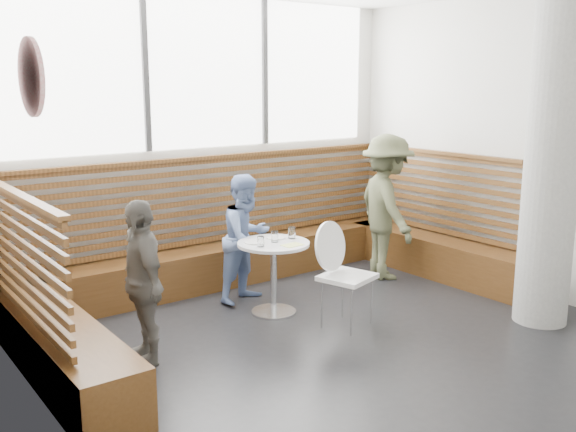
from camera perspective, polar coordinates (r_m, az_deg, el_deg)
room at (r=5.34m, az=6.41°, el=4.56°), size 5.00×5.00×3.20m
booth at (r=6.95m, az=-3.82°, el=-3.73°), size 5.00×2.50×1.44m
concrete_column at (r=6.41m, az=22.47°, el=4.93°), size 0.50×0.50×3.20m
wall_art at (r=4.42m, az=-21.89°, el=11.39°), size 0.03×0.50×0.50m
cafe_table at (r=6.34m, az=-1.30°, el=-4.16°), size 0.71×0.71×0.73m
cafe_chair at (r=6.07m, az=4.82°, el=-4.37°), size 0.47×0.46×0.99m
adult_man at (r=7.54m, az=8.76°, el=0.80°), size 0.98×1.24×1.69m
child_back at (r=6.69m, az=-3.68°, el=-1.99°), size 0.77×0.67×1.35m
child_left at (r=5.34m, az=-12.84°, el=-5.76°), size 0.45×0.84×1.36m
plate_near at (r=6.26m, az=-3.00°, el=-2.34°), size 0.20×0.20×0.01m
plate_far at (r=6.44m, az=-1.08°, el=-1.93°), size 0.19×0.19×0.01m
glass_left at (r=6.11m, az=-2.44°, el=-2.27°), size 0.06×0.06×0.10m
glass_mid at (r=6.28m, az=-1.19°, el=-1.84°), size 0.07×0.07×0.11m
glass_right at (r=6.43m, az=0.33°, el=-1.49°), size 0.07×0.07×0.12m
menu_card at (r=6.17m, az=0.39°, el=-2.59°), size 0.21×0.15×0.00m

